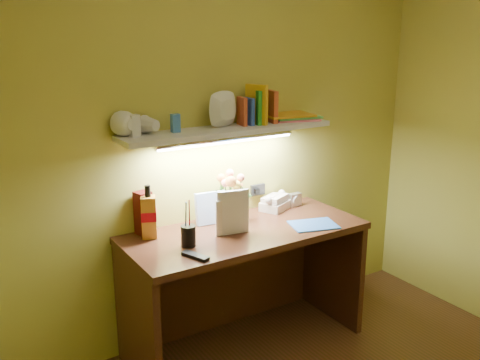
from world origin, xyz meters
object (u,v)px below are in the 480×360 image
at_px(telephone, 275,201).
at_px(flower_bouquet, 230,196).
at_px(whisky_bottle, 149,212).
at_px(desk_clock, 295,200).
at_px(desk, 245,289).

bearing_deg(telephone, flower_bouquet, 158.32).
relative_size(flower_bouquet, whisky_bottle, 1.01).
bearing_deg(telephone, whisky_bottle, 156.46).
relative_size(flower_bouquet, telephone, 1.67).
distance_m(flower_bouquet, desk_clock, 0.51).
xyz_separation_m(flower_bouquet, whisky_bottle, (-0.52, -0.00, -0.00)).
distance_m(desk, telephone, 0.59).
bearing_deg(desk_clock, desk, -161.85).
xyz_separation_m(desk, flower_bouquet, (0.01, 0.18, 0.53)).
xyz_separation_m(telephone, desk_clock, (0.15, -0.01, -0.01)).
height_order(telephone, desk_clock, telephone).
xyz_separation_m(flower_bouquet, telephone, (0.34, 0.02, -0.10)).
bearing_deg(flower_bouquet, desk_clock, 0.94).
bearing_deg(desk, telephone, 29.42).
bearing_deg(whisky_bottle, flower_bouquet, 0.05).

